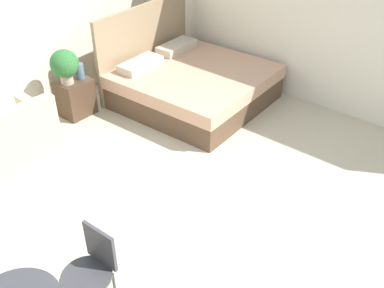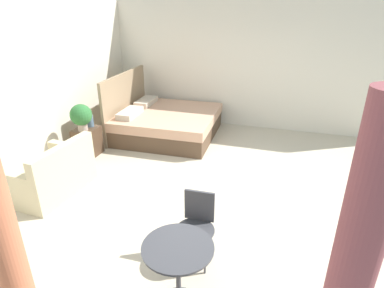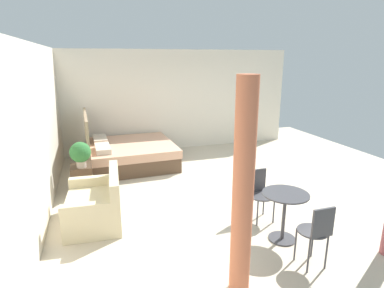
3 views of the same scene
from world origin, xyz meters
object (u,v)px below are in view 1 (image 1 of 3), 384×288
(bed, at_px, (191,83))
(vase, at_px, (80,71))
(potted_plant, at_px, (64,65))
(couch, at_px, (3,142))
(cafe_chair_near_window, at_px, (93,265))
(nightstand, at_px, (75,97))

(bed, xyz_separation_m, vase, (-1.27, 1.03, 0.35))
(potted_plant, distance_m, vase, 0.28)
(couch, bearing_deg, cafe_chair_near_window, -104.83)
(couch, height_order, cafe_chair_near_window, couch)
(bed, relative_size, couch, 1.66)
(bed, xyz_separation_m, cafe_chair_near_window, (-3.40, -1.74, 0.19))
(couch, bearing_deg, vase, 8.13)
(bed, bearing_deg, nightstand, 142.49)
(potted_plant, bearing_deg, vase, -4.64)
(couch, distance_m, cafe_chair_near_window, 2.66)
(vase, relative_size, cafe_chair_near_window, 0.27)
(cafe_chair_near_window, bearing_deg, nightstand, 54.35)
(couch, distance_m, potted_plant, 1.37)
(bed, xyz_separation_m, couch, (-2.72, 0.82, -0.02))
(nightstand, height_order, potted_plant, potted_plant)
(vase, xyz_separation_m, cafe_chair_near_window, (-2.13, -2.77, -0.16))
(nightstand, relative_size, potted_plant, 1.09)
(nightstand, bearing_deg, cafe_chair_near_window, -125.65)
(potted_plant, bearing_deg, cafe_chair_near_window, -124.44)
(nightstand, distance_m, potted_plant, 0.57)
(cafe_chair_near_window, bearing_deg, couch, 75.17)
(vase, bearing_deg, cafe_chair_near_window, -127.58)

